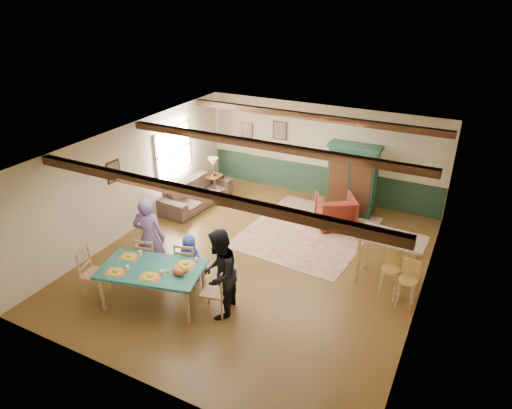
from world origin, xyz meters
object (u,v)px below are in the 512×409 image
at_px(dining_chair_far_right, 188,262).
at_px(dining_chair_far_left, 150,257).
at_px(dining_chair_end_left, 95,273).
at_px(bar_stool_right, 407,285).
at_px(armoire, 352,180).
at_px(sofa, 196,193).
at_px(person_woman, 219,274).
at_px(dining_table, 154,286).
at_px(dining_chair_end_right, 214,290).
at_px(bar_stool_left, 390,275).
at_px(cat, 178,271).
at_px(counter_table, 389,260).
at_px(person_man, 149,238).
at_px(table_lamp, 213,167).
at_px(armchair, 336,211).
at_px(person_child, 190,259).
at_px(end_table, 214,185).

bearing_deg(dining_chair_far_right, dining_chair_far_left, 0.00).
height_order(dining_chair_end_left, bar_stool_right, dining_chair_end_left).
relative_size(armoire, sofa, 0.83).
xyz_separation_m(dining_chair_far_right, person_woman, (1.08, -0.53, 0.38)).
distance_m(dining_table, armoire, 6.06).
bearing_deg(person_woman, armoire, 155.91).
bearing_deg(dining_chair_end_left, dining_chair_end_right, -90.00).
xyz_separation_m(bar_stool_left, bar_stool_right, (0.36, -0.17, -0.02)).
bearing_deg(cat, dining_chair_far_left, 139.20).
relative_size(person_woman, counter_table, 1.36).
bearing_deg(bar_stool_left, person_man, -164.05).
distance_m(dining_table, dining_chair_end_right, 1.25).
relative_size(dining_chair_far_left, dining_chair_end_right, 1.00).
height_order(table_lamp, counter_table, table_lamp).
height_order(armchair, counter_table, counter_table).
bearing_deg(dining_chair_far_right, sofa, -72.41).
relative_size(dining_chair_far_left, person_man, 0.55).
xyz_separation_m(dining_table, person_woman, (1.31, 0.32, 0.49)).
bearing_deg(cat, counter_table, 25.76).
bearing_deg(armoire, dining_chair_far_right, -113.39).
xyz_separation_m(dining_table, counter_table, (3.90, 2.78, 0.14)).
distance_m(armchair, bar_stool_right, 3.39).
distance_m(dining_chair_end_right, person_child, 1.18).
bearing_deg(armoire, end_table, -170.86).
height_order(table_lamp, bar_stool_left, table_lamp).
bearing_deg(dining_chair_far_right, armoire, -127.02).
height_order(dining_chair_end_left, armoire, armoire).
bearing_deg(dining_chair_end_right, counter_table, 118.64).
relative_size(dining_chair_far_left, person_woman, 0.58).
bearing_deg(end_table, counter_table, -21.18).
relative_size(cat, sofa, 0.17).
xyz_separation_m(dining_chair_far_right, end_table, (-1.93, 4.09, -0.22)).
height_order(person_man, bar_stool_left, person_man).
distance_m(person_woman, counter_table, 3.59).
bearing_deg(counter_table, person_woman, -136.63).
bearing_deg(sofa, person_man, -156.93).
height_order(dining_chair_far_right, armchair, dining_chair_far_right).
relative_size(person_man, armoire, 0.96).
xyz_separation_m(counter_table, bar_stool_right, (0.49, -0.67, -0.05)).
relative_size(dining_table, counter_table, 1.48).
xyz_separation_m(dining_table, dining_chair_far_left, (-0.61, 0.65, 0.11)).
distance_m(counter_table, bar_stool_right, 0.83).
bearing_deg(person_woman, end_table, -160.88).
distance_m(person_man, armchair, 4.83).
height_order(dining_chair_far_left, table_lamp, table_lamp).
bearing_deg(bar_stool_right, dining_chair_end_left, -155.03).
distance_m(dining_chair_end_right, armoire, 5.42).
height_order(dining_chair_end_left, table_lamp, table_lamp).
bearing_deg(sofa, person_child, -143.64).
bearing_deg(dining_chair_end_right, cat, -80.54).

